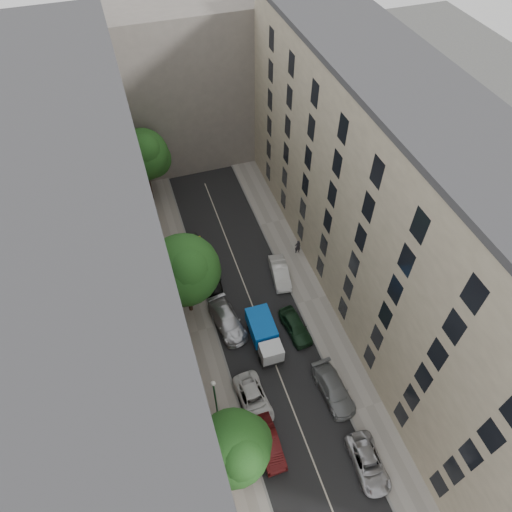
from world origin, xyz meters
name	(u,v)px	position (x,y,z in m)	size (l,w,h in m)	color
ground	(256,316)	(0.00, 0.00, 0.00)	(120.00, 120.00, 0.00)	#4C4C49
road_surface	(256,316)	(0.00, 0.00, 0.01)	(8.00, 44.00, 0.02)	black
sidewalk_left	(198,331)	(-5.50, 0.00, 0.07)	(3.00, 44.00, 0.15)	gray
sidewalk_right	(312,300)	(5.50, 0.00, 0.07)	(3.00, 44.00, 0.15)	gray
building_left	(109,277)	(-11.00, 0.00, 10.00)	(8.00, 44.00, 20.00)	#494644
building_right	(386,211)	(11.00, 0.00, 10.00)	(8.00, 44.00, 20.00)	#BAAD91
building_endcap	(181,80)	(0.00, 28.00, 9.00)	(18.00, 12.00, 18.00)	slate
tarp_truck	(264,335)	(-0.23, -2.84, 1.27)	(2.09, 5.02, 2.31)	black
car_left_1	(268,443)	(-2.80, -11.40, 0.72)	(1.53, 4.37, 1.44)	#490E0F
car_left_2	(253,399)	(-2.80, -7.80, 0.65)	(2.16, 4.68, 1.30)	silver
car_left_3	(227,321)	(-2.80, -0.20, 0.75)	(2.11, 5.19, 1.51)	silver
car_left_4	(213,278)	(-2.80, 5.04, 0.69)	(1.62, 4.04, 1.38)	black
car_left_5	(195,251)	(-3.60, 9.00, 0.71)	(1.50, 4.31, 1.42)	black
car_right_0	(368,463)	(3.60, -15.00, 0.64)	(2.11, 4.58, 1.27)	#B5B5BA
car_right_1	(334,390)	(3.55, -9.09, 0.72)	(2.01, 4.93, 1.43)	slate
car_right_2	(295,326)	(2.80, -2.60, 0.72)	(1.71, 4.25, 1.45)	black
car_right_3	(280,273)	(3.60, 3.60, 0.72)	(1.52, 4.35, 1.43)	silver
tree_near	(235,449)	(-5.50, -12.29, 4.43)	(5.30, 5.03, 6.92)	#382619
tree_mid	(185,272)	(-5.48, 2.38, 5.74)	(6.33, 6.20, 8.85)	#382619
tree_far	(144,156)	(-6.30, 18.66, 6.20)	(5.69, 5.48, 9.12)	#382619
lamp_post	(215,396)	(-5.79, -8.03, 3.78)	(0.36, 0.36, 5.82)	#1A5D32
pedestrian	(298,247)	(6.40, 6.02, 1.00)	(0.62, 0.41, 1.70)	black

